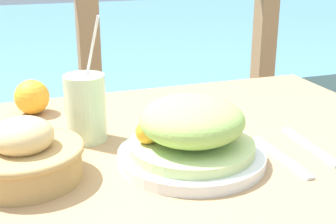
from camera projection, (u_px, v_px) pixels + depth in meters
patio_table at (166, 196)px, 0.91m from camera, size 1.05×0.76×0.72m
railing_fence at (89, 48)px, 1.59m from camera, size 2.80×0.08×1.09m
sea_backdrop at (41, 54)px, 4.00m from camera, size 12.00×4.00×0.40m
salad_plate at (192, 135)px, 0.80m from camera, size 0.26×0.26×0.12m
drink_glass at (86, 108)px, 0.89m from camera, size 0.08×0.08×0.24m
bread_basket at (25, 156)px, 0.75m from camera, size 0.19×0.19×0.11m
fork at (281, 157)px, 0.83m from camera, size 0.02×0.18×0.00m
knife at (310, 146)px, 0.88m from camera, size 0.03×0.18×0.00m
orange_near_basket at (32, 97)px, 1.04m from camera, size 0.08×0.08×0.08m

